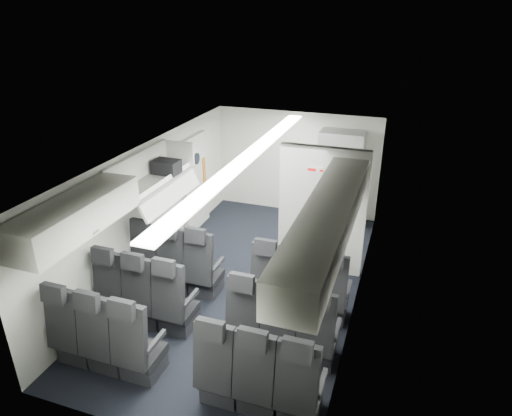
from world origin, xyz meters
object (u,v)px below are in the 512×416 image
Objects in this scene: carry_on_bag at (166,168)px; seat_row_front at (235,278)px; seat_row_mid at (210,314)px; seat_row_rear at (178,361)px; galley_unit at (339,178)px; flight_attendant at (298,202)px; boarding_door at (195,183)px.

seat_row_front is at bearing -22.66° from carry_on_bag.
seat_row_rear is at bearing -90.00° from seat_row_mid.
seat_row_rear is 1.75× the size of galley_unit.
seat_row_rear is 2.01× the size of flight_attendant.
boarding_door is at bearing 112.87° from seat_row_rear.
boarding_door reaches higher than flight_attendant.
carry_on_bag is at bearing -79.80° from boarding_door.
seat_row_front is 2.04m from carry_on_bag.
boarding_door is 4.57× the size of carry_on_bag.
flight_attendant reaches higher than seat_row_rear.
seat_row_mid is at bearing 90.00° from seat_row_rear.
boarding_door is 1.12× the size of flight_attendant.
galley_unit is 1.14× the size of flight_attendant.
galley_unit reaches higher than seat_row_front.
carry_on_bag is (-1.38, 0.62, 1.37)m from seat_row_front.
seat_row_front is at bearing 90.00° from seat_row_rear.
carry_on_bag is (-2.33, -2.63, 0.82)m from galley_unit.
seat_row_mid is 1.00× the size of seat_row_rear.
seat_row_mid and seat_row_rear have the same top height.
galley_unit is 3.61m from carry_on_bag.
seat_row_mid is 2.01× the size of flight_attendant.
seat_row_rear is at bearing -90.00° from seat_row_front.
flight_attendant is (0.41, 3.90, 0.43)m from seat_row_rear.
seat_row_front and seat_row_mid have the same top height.
carry_on_bag reaches higher than seat_row_front.
flight_attendant is at bearing 82.26° from seat_row_mid.
carry_on_bag is at bearing 132.10° from seat_row_mid.
seat_row_mid is at bearing -61.23° from boarding_door.
seat_row_mid is at bearing -90.00° from seat_row_front.
seat_row_mid is 1.79× the size of boarding_door.
flight_attendant is at bearing 79.01° from seat_row_front.
galley_unit is 4.67× the size of carry_on_bag.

